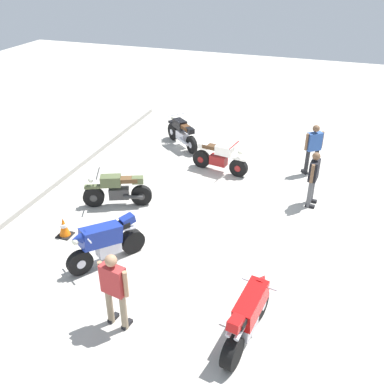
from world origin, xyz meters
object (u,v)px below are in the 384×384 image
at_px(motorcycle_blue_sportbike, 105,242).
at_px(motorcycle_black_cruiser, 182,133).
at_px(person_in_blue_shirt, 313,146).
at_px(motorcycle_cream_vintage, 220,158).
at_px(person_in_black_shirt, 313,176).
at_px(motorcycle_olive_vintage, 118,190).
at_px(person_in_red_shirt, 114,287).
at_px(traffic_cone, 64,227).
at_px(motorcycle_red_sportbike, 248,315).

relative_size(motorcycle_blue_sportbike, motorcycle_black_cruiser, 1.04).
distance_m(motorcycle_black_cruiser, person_in_blue_shirt, 4.80).
height_order(motorcycle_cream_vintage, motorcycle_blue_sportbike, motorcycle_blue_sportbike).
bearing_deg(motorcycle_black_cruiser, person_in_black_shirt, -167.73).
xyz_separation_m(motorcycle_black_cruiser, person_in_black_shirt, (-2.70, -4.92, 0.40)).
xyz_separation_m(motorcycle_olive_vintage, person_in_red_shirt, (-4.04, -2.10, 0.50)).
xyz_separation_m(person_in_blue_shirt, traffic_cone, (-5.69, 5.59, -0.69)).
bearing_deg(motorcycle_black_cruiser, person_in_red_shirt, 143.17).
xyz_separation_m(person_in_red_shirt, person_in_black_shirt, (5.91, -3.07, -0.06)).
bearing_deg(person_in_black_shirt, motorcycle_cream_vintage, 165.39).
distance_m(person_in_black_shirt, person_in_blue_shirt, 2.04).
distance_m(motorcycle_cream_vintage, motorcycle_red_sportbike, 7.00).
xyz_separation_m(motorcycle_black_cruiser, person_in_blue_shirt, (-0.67, -4.73, 0.43)).
xyz_separation_m(motorcycle_blue_sportbike, traffic_cone, (0.59, 1.56, -0.33)).
xyz_separation_m(motorcycle_olive_vintage, traffic_cone, (-1.80, 0.61, -0.23)).
relative_size(person_in_red_shirt, person_in_blue_shirt, 1.03).
bearing_deg(motorcycle_red_sportbike, person_in_blue_shirt, 6.70).
xyz_separation_m(motorcycle_olive_vintage, person_in_blue_shirt, (3.89, -4.98, 0.46)).
height_order(motorcycle_blue_sportbike, motorcycle_black_cruiser, motorcycle_blue_sportbike).
relative_size(person_in_red_shirt, person_in_black_shirt, 1.05).
xyz_separation_m(motorcycle_red_sportbike, motorcycle_black_cruiser, (8.11, 4.31, -0.07)).
relative_size(motorcycle_red_sportbike, person_in_black_shirt, 1.20).
bearing_deg(motorcycle_olive_vintage, person_in_black_shirt, 176.68).
distance_m(motorcycle_blue_sportbike, person_in_black_shirt, 6.00).
relative_size(person_in_blue_shirt, traffic_cone, 3.14).
height_order(motorcycle_olive_vintage, person_in_red_shirt, person_in_red_shirt).
relative_size(motorcycle_cream_vintage, motorcycle_black_cruiser, 1.18).
xyz_separation_m(motorcycle_olive_vintage, motorcycle_red_sportbike, (-3.54, -4.56, 0.11)).
height_order(motorcycle_cream_vintage, person_in_blue_shirt, person_in_blue_shirt).
height_order(motorcycle_black_cruiser, person_in_blue_shirt, person_in_blue_shirt).
bearing_deg(motorcycle_olive_vintage, traffic_cone, 48.25).
bearing_deg(motorcycle_cream_vintage, person_in_red_shirt, -79.92).
bearing_deg(motorcycle_blue_sportbike, motorcycle_olive_vintage, -124.44).
bearing_deg(motorcycle_cream_vintage, person_in_blue_shirt, 27.35).
xyz_separation_m(person_in_red_shirt, person_in_blue_shirt, (7.94, -2.88, -0.04)).
bearing_deg(person_in_black_shirt, motorcycle_black_cruiser, 157.52).
bearing_deg(traffic_cone, motorcycle_olive_vintage, -18.65).
bearing_deg(motorcycle_olive_vintage, motorcycle_red_sportbike, 119.07).
height_order(person_in_red_shirt, person_in_blue_shirt, person_in_red_shirt).
distance_m(person_in_red_shirt, person_in_black_shirt, 6.66).
bearing_deg(motorcycle_cream_vintage, motorcycle_black_cruiser, 151.04).
relative_size(motorcycle_blue_sportbike, person_in_blue_shirt, 1.04).
bearing_deg(person_in_blue_shirt, motorcycle_blue_sportbike, 109.64).
relative_size(motorcycle_olive_vintage, traffic_cone, 3.50).
bearing_deg(motorcycle_olive_vintage, motorcycle_black_cruiser, -116.28).
bearing_deg(motorcycle_red_sportbike, motorcycle_blue_sportbike, 82.30).
relative_size(motorcycle_olive_vintage, person_in_black_shirt, 1.14).
height_order(motorcycle_cream_vintage, person_in_red_shirt, person_in_red_shirt).
distance_m(motorcycle_blue_sportbike, person_in_blue_shirt, 7.48).
distance_m(motorcycle_olive_vintage, motorcycle_cream_vintage, 3.70).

